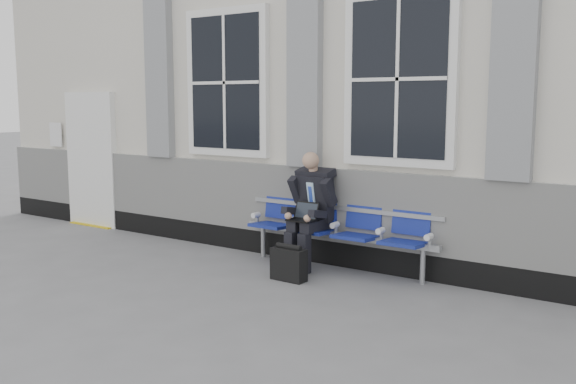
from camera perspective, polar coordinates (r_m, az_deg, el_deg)
The scene contains 5 objects.
ground at distance 6.57m, azimuth 1.14°, elevation -9.72°, with size 70.00×70.00×0.00m, color slate.
station_building at distance 9.36m, azimuth 13.04°, elevation 9.19°, with size 14.40×4.40×4.49m.
bench at distance 7.70m, azimuth 4.45°, elevation -2.84°, with size 2.60×0.47×0.91m.
businessman at distance 7.70m, azimuth 2.03°, elevation -1.22°, with size 0.56×0.76×1.41m.
briefcase at distance 7.26m, azimuth 0.06°, elevation -6.39°, with size 0.41×0.18×0.42m.
Camera 1 is at (3.44, -5.22, 2.01)m, focal length 40.00 mm.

